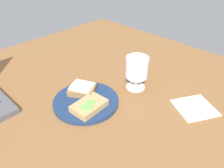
{
  "coord_description": "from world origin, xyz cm",
  "views": [
    {
      "loc": [
        -40.79,
        -48.29,
        53.54
      ],
      "look_at": [
        7.21,
        -1.25,
        8.0
      ],
      "focal_mm": 35.0,
      "sensor_mm": 36.0,
      "label": 1
    }
  ],
  "objects_px": {
    "plate": "(86,101)",
    "sandwich_with_cheese": "(82,89)",
    "sandwich_with_cucumber": "(89,106)",
    "wine_glass": "(137,69)",
    "napkin": "(195,108)"
  },
  "relations": [
    {
      "from": "sandwich_with_cucumber",
      "to": "napkin",
      "type": "relative_size",
      "value": 0.94
    },
    {
      "from": "plate",
      "to": "napkin",
      "type": "bearing_deg",
      "value": -49.78
    },
    {
      "from": "sandwich_with_cucumber",
      "to": "wine_glass",
      "type": "distance_m",
      "value": 0.24
    },
    {
      "from": "wine_glass",
      "to": "napkin",
      "type": "bearing_deg",
      "value": -78.61
    },
    {
      "from": "plate",
      "to": "sandwich_with_cucumber",
      "type": "relative_size",
      "value": 1.94
    },
    {
      "from": "sandwich_with_cheese",
      "to": "napkin",
      "type": "height_order",
      "value": "sandwich_with_cheese"
    },
    {
      "from": "plate",
      "to": "napkin",
      "type": "xyz_separation_m",
      "value": [
        0.25,
        -0.3,
        -0.01
      ]
    },
    {
      "from": "napkin",
      "to": "sandwich_with_cucumber",
      "type": "bearing_deg",
      "value": 137.34
    },
    {
      "from": "plate",
      "to": "sandwich_with_cheese",
      "type": "xyz_separation_m",
      "value": [
        0.02,
        0.04,
        0.02
      ]
    },
    {
      "from": "sandwich_with_cucumber",
      "to": "wine_glass",
      "type": "height_order",
      "value": "wine_glass"
    },
    {
      "from": "wine_glass",
      "to": "plate",
      "type": "bearing_deg",
      "value": 162.42
    },
    {
      "from": "plate",
      "to": "sandwich_with_cheese",
      "type": "distance_m",
      "value": 0.05
    },
    {
      "from": "napkin",
      "to": "wine_glass",
      "type": "bearing_deg",
      "value": 101.39
    },
    {
      "from": "plate",
      "to": "sandwich_with_cheese",
      "type": "height_order",
      "value": "sandwich_with_cheese"
    },
    {
      "from": "sandwich_with_cheese",
      "to": "napkin",
      "type": "bearing_deg",
      "value": -56.09
    }
  ]
}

